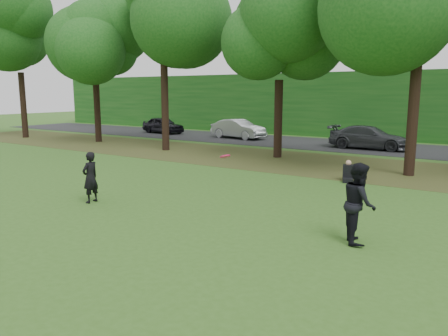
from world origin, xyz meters
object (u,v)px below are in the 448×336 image
at_px(player_left, 90,177).
at_px(frisbee, 225,156).
at_px(seated_person, 348,173).
at_px(player_right, 359,203).

height_order(player_left, frisbee, frisbee).
bearing_deg(seated_person, frisbee, -114.71).
xyz_separation_m(frisbee, seated_person, (0.85, 7.54, -1.53)).
bearing_deg(player_left, seated_person, 139.40).
height_order(player_left, player_right, player_right).
xyz_separation_m(player_left, seated_person, (5.74, 7.91, -0.51)).
bearing_deg(seated_person, player_right, -88.57).
distance_m(player_left, player_right, 8.28).
bearing_deg(player_right, frisbee, 74.95).
height_order(player_right, frisbee, frisbee).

